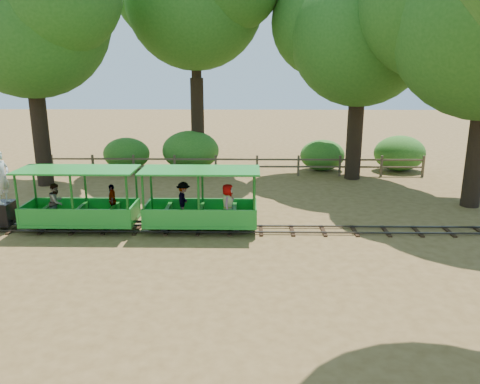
{
  "coord_description": "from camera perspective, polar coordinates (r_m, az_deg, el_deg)",
  "views": [
    {
      "loc": [
        0.59,
        -14.2,
        5.09
      ],
      "look_at": [
        0.32,
        0.5,
        1.17
      ],
      "focal_mm": 35.0,
      "sensor_mm": 36.0,
      "label": 1
    }
  ],
  "objects": [
    {
      "name": "shrub_mid_e",
      "position": [
        24.19,
        10.0,
        4.44
      ],
      "size": [
        2.26,
        1.74,
        1.56
      ],
      "primitive_type": "ellipsoid",
      "color": "#2D6B1E",
      "rests_on": "ground"
    },
    {
      "name": "oak_nw",
      "position": [
        22.38,
        -24.53,
        19.79
      ],
      "size": [
        8.36,
        7.35,
        10.48
      ],
      "color": "#2D2116",
      "rests_on": "ground"
    },
    {
      "name": "carriage_front",
      "position": [
        15.8,
        -18.98,
        -1.7
      ],
      "size": [
        3.7,
        1.51,
        1.92
      ],
      "color": "#1E8A28",
      "rests_on": "track"
    },
    {
      "name": "ground",
      "position": [
        15.1,
        -1.24,
        -4.77
      ],
      "size": [
        90.0,
        90.0,
        0.0
      ],
      "primitive_type": "plane",
      "color": "olive",
      "rests_on": "ground"
    },
    {
      "name": "carriage_rear",
      "position": [
        14.9,
        -4.72,
        -1.8
      ],
      "size": [
        3.7,
        1.51,
        1.92
      ],
      "color": "#1E8A28",
      "rests_on": "track"
    },
    {
      "name": "track",
      "position": [
        15.07,
        -1.24,
        -4.53
      ],
      "size": [
        22.0,
        1.0,
        0.1
      ],
      "color": "#3F3D3A",
      "rests_on": "ground"
    },
    {
      "name": "shrub_west",
      "position": [
        24.69,
        -13.66,
        4.55
      ],
      "size": [
        2.37,
        1.82,
        1.64
      ],
      "primitive_type": "ellipsoid",
      "color": "#2D6B1E",
      "rests_on": "ground"
    },
    {
      "name": "shrub_east",
      "position": [
        25.07,
        18.88,
        4.49
      ],
      "size": [
        2.58,
        1.98,
        1.79
      ],
      "primitive_type": "ellipsoid",
      "color": "#2D6B1E",
      "rests_on": "ground"
    },
    {
      "name": "shrub_mid_w",
      "position": [
        24.04,
        -6.04,
        5.06
      ],
      "size": [
        2.9,
        2.23,
        2.01
      ],
      "primitive_type": "ellipsoid",
      "color": "#2D6B1E",
      "rests_on": "ground"
    },
    {
      "name": "oak_ne",
      "position": [
        22.39,
        14.44,
        18.82
      ],
      "size": [
        7.79,
        6.86,
        9.58
      ],
      "color": "#2D2116",
      "rests_on": "ground"
    },
    {
      "name": "fence",
      "position": [
        22.66,
        -0.44,
        3.45
      ],
      "size": [
        18.1,
        0.1,
        1.0
      ],
      "color": "brown",
      "rests_on": "ground"
    }
  ]
}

